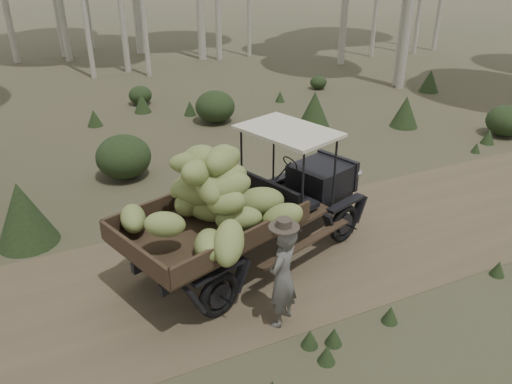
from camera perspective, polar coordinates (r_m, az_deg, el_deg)
ground at (r=10.58m, az=11.33°, el=-5.13°), size 120.00×120.00×0.00m
dirt_track at (r=10.58m, az=11.33°, el=-5.12°), size 70.00×4.00×0.01m
banana_truck at (r=8.73m, az=-2.40°, el=-0.54°), size 5.44×3.50×2.64m
farmer at (r=7.77m, az=3.06°, el=-9.54°), size 0.76×0.71×1.89m
undergrowth at (r=11.43m, az=2.42°, el=0.91°), size 21.71×20.80×1.34m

